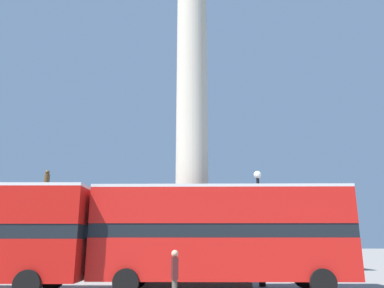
{
  "coord_description": "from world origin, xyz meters",
  "views": [
    {
      "loc": [
        -0.41,
        -20.3,
        1.97
      ],
      "look_at": [
        0.0,
        0.0,
        7.3
      ],
      "focal_mm": 35.0,
      "sensor_mm": 36.0,
      "label": 1
    }
  ],
  "objects": [
    {
      "name": "ground_plane",
      "position": [
        0.0,
        0.0,
        0.0
      ],
      "size": [
        200.0,
        200.0,
        0.0
      ],
      "primitive_type": "plane",
      "color": "gray"
    },
    {
      "name": "street_lamp",
      "position": [
        3.18,
        -2.2,
        2.76
      ],
      "size": [
        0.37,
        0.37,
        5.36
      ],
      "color": "black",
      "rests_on": "ground_plane"
    },
    {
      "name": "bus_a",
      "position": [
        1.15,
        -4.03,
        2.36
      ],
      "size": [
        10.73,
        3.14,
        4.26
      ],
      "rotation": [
        0.0,
        0.0,
        -0.03
      ],
      "color": "red",
      "rests_on": "ground_plane"
    },
    {
      "name": "equestrian_statue",
      "position": [
        -9.15,
        3.39,
        1.85
      ],
      "size": [
        4.03,
        3.12,
        6.42
      ],
      "rotation": [
        0.0,
        0.0,
        0.13
      ],
      "color": "#BCB29E",
      "rests_on": "ground_plane"
    },
    {
      "name": "pedestrian_near_lamp",
      "position": [
        -0.71,
        -7.77,
        0.97
      ],
      "size": [
        0.25,
        0.47,
        1.72
      ],
      "rotation": [
        0.0,
        0.0,
        4.86
      ],
      "color": "#4C473D",
      "rests_on": "ground_plane"
    },
    {
      "name": "monument_column",
      "position": [
        0.0,
        0.0,
        7.24
      ],
      "size": [
        5.29,
        5.29,
        22.1
      ],
      "color": "#BCB29E",
      "rests_on": "ground_plane"
    }
  ]
}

